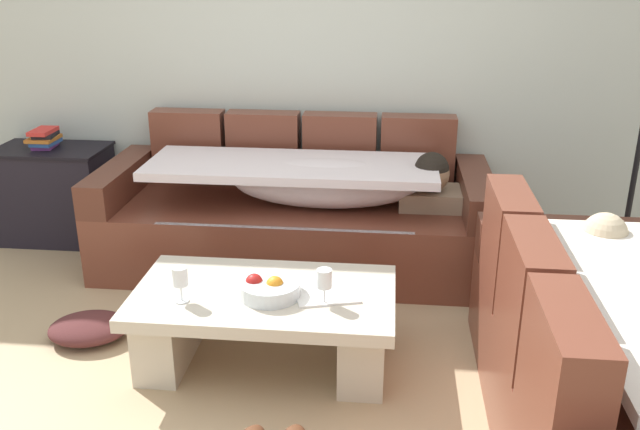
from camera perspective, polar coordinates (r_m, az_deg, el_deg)
The scene contains 12 objects.
ground_plane at distance 2.98m, azimuth -8.09°, elevation -17.03°, with size 14.00×14.00×0.00m, color tan.
back_wall at distance 4.49m, azimuth -2.32°, elevation 14.85°, with size 9.00×0.10×2.70m, color silver.
couch_along_wall at distance 4.20m, azimuth -1.65°, elevation 0.11°, with size 2.35×0.92×0.88m.
couch_near_window at distance 2.89m, azimuth 23.54°, elevation -12.06°, with size 0.92×1.94×0.88m.
coffee_table at distance 3.23m, azimuth -4.63°, elevation -8.58°, with size 1.20×0.68×0.38m.
fruit_bowl at distance 3.10m, azimuth -4.28°, elevation -6.10°, with size 0.28×0.28×0.10m.
wine_glass_near_left at distance 3.07m, azimuth -11.61°, elevation -5.17°, with size 0.07×0.07×0.17m.
wine_glass_near_right at distance 2.99m, azimuth 0.36°, elevation -5.46°, with size 0.07×0.07×0.17m.
open_magazine at distance 3.11m, azimuth 0.53°, elevation -6.63°, with size 0.28×0.21×0.01m, color white.
side_cabinet at distance 4.91m, azimuth -21.18°, elevation 1.66°, with size 0.72×0.44×0.64m.
book_stack_on_cabinet at distance 4.83m, azimuth -22.03°, elevation 5.96°, with size 0.17×0.22×0.12m.
crumpled_garment at distance 3.68m, azimuth -18.75°, elevation -8.95°, with size 0.40×0.32×0.12m, color #4C2323.
Camera 1 is at (0.64, -2.27, 1.82)m, focal length 38.30 mm.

